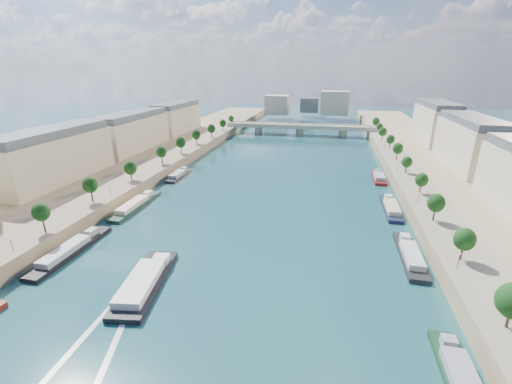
% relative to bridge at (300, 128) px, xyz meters
% --- Properties ---
extents(ground, '(700.00, 700.00, 0.00)m').
position_rel_bridge_xyz_m(ground, '(0.00, -131.35, -5.08)').
color(ground, '#0D2F3A').
rests_on(ground, ground).
extents(quay_left, '(44.00, 520.00, 5.00)m').
position_rel_bridge_xyz_m(quay_left, '(-72.00, -131.35, -2.58)').
color(quay_left, '#9E8460').
rests_on(quay_left, ground).
extents(quay_right, '(44.00, 520.00, 5.00)m').
position_rel_bridge_xyz_m(quay_right, '(72.00, -131.35, -2.58)').
color(quay_right, '#9E8460').
rests_on(quay_right, ground).
extents(pave_left, '(14.00, 520.00, 0.10)m').
position_rel_bridge_xyz_m(pave_left, '(-57.00, -131.35, -0.03)').
color(pave_left, gray).
rests_on(pave_left, quay_left).
extents(pave_right, '(14.00, 520.00, 0.10)m').
position_rel_bridge_xyz_m(pave_right, '(57.00, -131.35, -0.03)').
color(pave_right, gray).
rests_on(pave_right, quay_right).
extents(trees_left, '(4.80, 268.80, 8.26)m').
position_rel_bridge_xyz_m(trees_left, '(-55.00, -129.35, 5.39)').
color(trees_left, '#382B1E').
rests_on(trees_left, ground).
extents(trees_right, '(4.80, 268.80, 8.26)m').
position_rel_bridge_xyz_m(trees_right, '(55.00, -121.35, 5.39)').
color(trees_right, '#382B1E').
rests_on(trees_right, ground).
extents(lamps_left, '(0.36, 200.36, 4.28)m').
position_rel_bridge_xyz_m(lamps_left, '(-52.50, -141.35, 2.70)').
color(lamps_left, black).
rests_on(lamps_left, ground).
extents(lamps_right, '(0.36, 200.36, 4.28)m').
position_rel_bridge_xyz_m(lamps_right, '(52.50, -126.35, 2.70)').
color(lamps_right, black).
rests_on(lamps_right, ground).
extents(buildings_left, '(16.00, 226.00, 23.20)m').
position_rel_bridge_xyz_m(buildings_left, '(-85.00, -119.35, 11.37)').
color(buildings_left, beige).
rests_on(buildings_left, ground).
extents(buildings_right, '(16.00, 226.00, 23.20)m').
position_rel_bridge_xyz_m(buildings_right, '(85.00, -119.35, 11.37)').
color(buildings_right, beige).
rests_on(buildings_right, ground).
extents(skyline, '(79.00, 42.00, 22.00)m').
position_rel_bridge_xyz_m(skyline, '(3.19, 88.17, 9.57)').
color(skyline, beige).
rests_on(skyline, ground).
extents(bridge, '(112.00, 12.00, 8.15)m').
position_rel_bridge_xyz_m(bridge, '(0.00, 0.00, 0.00)').
color(bridge, '#C1B79E').
rests_on(bridge, ground).
extents(tour_barge, '(11.63, 27.71, 3.72)m').
position_rel_bridge_xyz_m(tour_barge, '(-17.88, -200.50, -4.09)').
color(tour_barge, black).
rests_on(tour_barge, ground).
extents(wake, '(11.46, 26.02, 0.04)m').
position_rel_bridge_xyz_m(wake, '(-17.88, -217.12, -5.06)').
color(wake, silver).
rests_on(wake, ground).
extents(moored_barges_left, '(5.00, 156.69, 3.60)m').
position_rel_bridge_xyz_m(moored_barges_left, '(-45.50, -188.19, -4.24)').
color(moored_barges_left, '#171A33').
rests_on(moored_barges_left, ground).
extents(moored_barges_right, '(5.00, 164.89, 3.60)m').
position_rel_bridge_xyz_m(moored_barges_right, '(45.50, -176.51, -4.24)').
color(moored_barges_right, black).
rests_on(moored_barges_right, ground).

